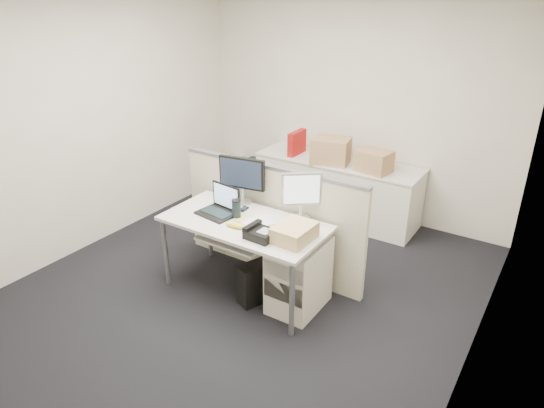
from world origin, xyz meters
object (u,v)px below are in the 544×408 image
Objects in this scene: desk at (244,228)px; monitor_main at (242,181)px; laptop at (216,202)px; desk_phone at (261,234)px.

monitor_main reaches higher than desk.
monitor_main is at bearing 89.39° from laptop.
monitor_main is at bearing 140.41° from desk_phone.
desk is 0.36m from desk_phone.
laptop is at bearing -107.98° from monitor_main.
desk_phone is at bearing -30.96° from desk.
laptop is (-0.30, -0.02, 0.20)m from desk.
desk_phone is at bearing -7.17° from laptop.
monitor_main is 1.34× the size of laptop.
desk_phone is (0.30, -0.18, 0.10)m from desk.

